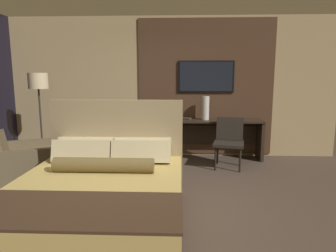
# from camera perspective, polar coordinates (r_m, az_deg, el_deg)

# --- Properties ---
(ground_plane) EXTENTS (16.00, 16.00, 0.00)m
(ground_plane) POSITION_cam_1_polar(r_m,az_deg,el_deg) (3.91, -4.67, -15.17)
(ground_plane) COLOR #4C3D33
(wall_back_tv_panel) EXTENTS (7.20, 0.09, 2.80)m
(wall_back_tv_panel) POSITION_cam_1_polar(r_m,az_deg,el_deg) (6.13, -0.53, 7.34)
(wall_back_tv_panel) COLOR tan
(wall_back_tv_panel) RESTS_ON ground_plane
(bed) EXTENTS (1.81, 2.18, 1.31)m
(bed) POSITION_cam_1_polar(r_m,az_deg,el_deg) (3.46, -12.75, -12.67)
(bed) COLOR #33281E
(bed) RESTS_ON ground_plane
(desk) EXTENTS (2.19, 0.47, 0.79)m
(desk) POSITION_cam_1_polar(r_m,az_deg,el_deg) (5.99, 7.18, -1.05)
(desk) COLOR #2D2319
(desk) RESTS_ON ground_plane
(tv) EXTENTS (1.11, 0.04, 0.62)m
(tv) POSITION_cam_1_polar(r_m,az_deg,el_deg) (6.07, 7.25, 9.33)
(tv) COLOR black
(desk_chair) EXTENTS (0.61, 0.61, 0.89)m
(desk_chair) POSITION_cam_1_polar(r_m,az_deg,el_deg) (5.50, 11.57, -2.25)
(desk_chair) COLOR #28231E
(desk_chair) RESTS_ON ground_plane
(armchair_by_window) EXTENTS (1.12, 1.14, 0.77)m
(armchair_by_window) POSITION_cam_1_polar(r_m,az_deg,el_deg) (5.38, -25.87, -6.25)
(armchair_by_window) COLOR brown
(armchair_by_window) RESTS_ON ground_plane
(floor_lamp) EXTENTS (0.34, 0.34, 1.69)m
(floor_lamp) POSITION_cam_1_polar(r_m,az_deg,el_deg) (5.88, -23.44, 6.60)
(floor_lamp) COLOR #282623
(floor_lamp) RESTS_ON ground_plane
(vase_tall) EXTENTS (0.15, 0.15, 0.46)m
(vase_tall) POSITION_cam_1_polar(r_m,az_deg,el_deg) (5.90, 7.13, 3.43)
(vase_tall) COLOR silver
(vase_tall) RESTS_ON desk
(book) EXTENTS (0.26, 0.22, 0.03)m
(book) POSITION_cam_1_polar(r_m,az_deg,el_deg) (5.93, 3.32, 1.43)
(book) COLOR #332D28
(book) RESTS_ON desk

